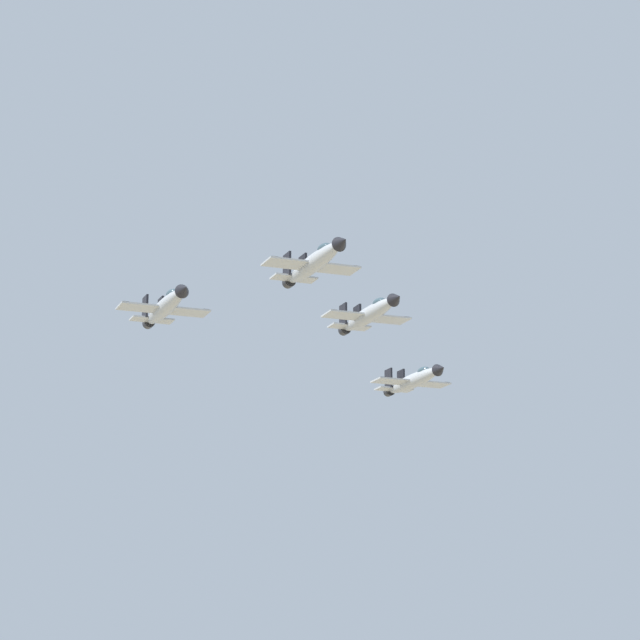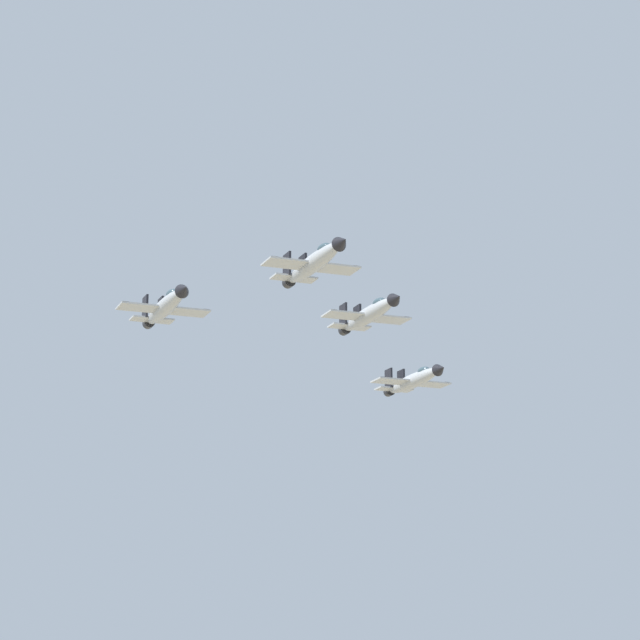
{
  "view_description": "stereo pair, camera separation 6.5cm",
  "coord_description": "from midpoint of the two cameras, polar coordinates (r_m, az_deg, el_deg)",
  "views": [
    {
      "loc": [
        109.44,
        -107.78,
        116.21
      ],
      "look_at": [
        -20.58,
        -16.79,
        156.99
      ],
      "focal_mm": 73.38,
      "sensor_mm": 36.0,
      "label": 1
    },
    {
      "loc": [
        109.48,
        -107.73,
        116.21
      ],
      "look_at": [
        -20.58,
        -16.79,
        156.99
      ],
      "focal_mm": 73.38,
      "sensor_mm": 36.0,
      "label": 2
    }
  ],
  "objects": [
    {
      "name": "jet_left_wingman",
      "position": [
        166.54,
        2.13,
        0.25
      ],
      "size": [
        18.36,
        11.71,
        3.91
      ],
      "rotation": [
        0.0,
        0.0,
        6.04
      ],
      "color": "#9EA3A8"
    },
    {
      "name": "jet_lead",
      "position": [
        148.13,
        -0.29,
        2.52
      ],
      "size": [
        18.11,
        11.52,
        3.85
      ],
      "rotation": [
        0.0,
        0.0,
        6.05
      ],
      "color": "#9EA3A8"
    },
    {
      "name": "jet_right_wingman",
      "position": [
        158.12,
        -6.78,
        0.59
      ],
      "size": [
        18.1,
        11.52,
        3.85
      ],
      "rotation": [
        0.0,
        0.0,
        6.04
      ],
      "color": "#9EA3A8"
    },
    {
      "name": "jet_left_outer",
      "position": [
        184.64,
        4.08,
        -2.64
      ],
      "size": [
        18.2,
        11.57,
        3.87
      ],
      "rotation": [
        0.0,
        0.0,
        6.05
      ],
      "color": "#9EA3A8"
    }
  ]
}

